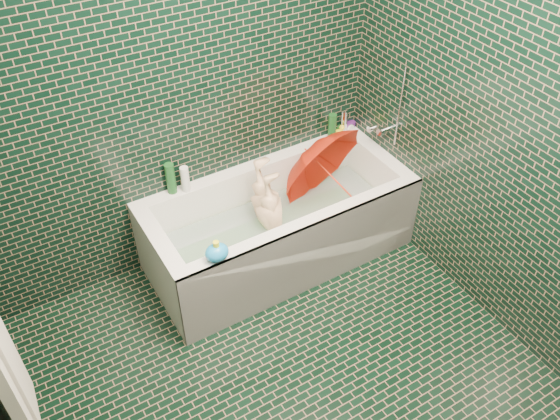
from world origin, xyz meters
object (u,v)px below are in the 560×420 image
umbrella (333,178)px  rubber_duck (339,132)px  bathtub (280,233)px  child (273,223)px  bath_toy (217,252)px

umbrella → rubber_duck: 0.46m
bathtub → child: size_ratio=1.88×
umbrella → bath_toy: umbrella is taller
child → rubber_duck: rubber_duck is taller
rubber_duck → bath_toy: size_ratio=0.65×
child → rubber_duck: bearing=126.7°
bathtub → bath_toy: bearing=-151.7°
bathtub → bath_toy: size_ratio=10.74×
umbrella → bathtub: bearing=172.1°
bath_toy → bathtub: bearing=43.8°
bathtub → umbrella: (0.38, -0.03, 0.33)m
bathtub → bath_toy: bath_toy is taller
child → umbrella: 0.48m
bathtub → rubber_duck: rubber_duck is taller
rubber_duck → bath_toy: 1.41m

